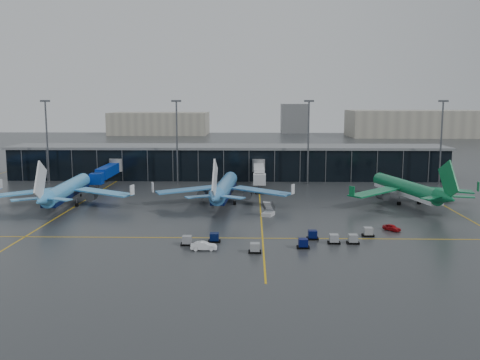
{
  "coord_description": "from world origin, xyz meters",
  "views": [
    {
      "loc": [
        8.05,
        -112.35,
        25.86
      ],
      "look_at": [
        5.0,
        18.0,
        6.0
      ],
      "focal_mm": 40.0,
      "sensor_mm": 36.0,
      "label": 1
    }
  ],
  "objects_px": {
    "airliner_klm_near": "(224,178)",
    "airliner_aer_lingus": "(406,179)",
    "mobile_airstair": "(268,212)",
    "airliner_arkefly": "(67,180)",
    "service_van_white": "(204,246)",
    "baggage_carts": "(292,240)",
    "service_van_red": "(392,228)"
  },
  "relations": [
    {
      "from": "airliner_klm_near",
      "to": "airliner_aer_lingus",
      "type": "relative_size",
      "value": 1.02
    },
    {
      "from": "airliner_klm_near",
      "to": "mobile_airstair",
      "type": "distance_m",
      "value": 18.79
    },
    {
      "from": "mobile_airstair",
      "to": "service_van_white",
      "type": "relative_size",
      "value": 0.82
    },
    {
      "from": "airliner_arkefly",
      "to": "airliner_klm_near",
      "type": "height_order",
      "value": "airliner_klm_near"
    },
    {
      "from": "airliner_arkefly",
      "to": "service_van_red",
      "type": "xyz_separation_m",
      "value": [
        73.04,
        -24.21,
        -5.52
      ]
    },
    {
      "from": "airliner_aer_lingus",
      "to": "service_van_red",
      "type": "distance_m",
      "value": 30.78
    },
    {
      "from": "service_van_red",
      "to": "service_van_white",
      "type": "bearing_deg",
      "value": 162.32
    },
    {
      "from": "airliner_klm_near",
      "to": "baggage_carts",
      "type": "relative_size",
      "value": 1.13
    },
    {
      "from": "airliner_arkefly",
      "to": "service_van_white",
      "type": "height_order",
      "value": "airliner_arkefly"
    },
    {
      "from": "airliner_klm_near",
      "to": "service_van_white",
      "type": "relative_size",
      "value": 8.89
    },
    {
      "from": "baggage_carts",
      "to": "service_van_red",
      "type": "bearing_deg",
      "value": 26.29
    },
    {
      "from": "airliner_arkefly",
      "to": "airliner_aer_lingus",
      "type": "relative_size",
      "value": 1.01
    },
    {
      "from": "airliner_klm_near",
      "to": "service_van_red",
      "type": "height_order",
      "value": "airliner_klm_near"
    },
    {
      "from": "airliner_arkefly",
      "to": "airliner_aer_lingus",
      "type": "xyz_separation_m",
      "value": [
        83.66,
        4.17,
        -0.08
      ]
    },
    {
      "from": "airliner_klm_near",
      "to": "service_van_white",
      "type": "bearing_deg",
      "value": -88.36
    },
    {
      "from": "airliner_aer_lingus",
      "to": "service_van_white",
      "type": "bearing_deg",
      "value": -150.35
    },
    {
      "from": "mobile_airstair",
      "to": "service_van_red",
      "type": "bearing_deg",
      "value": -9.43
    },
    {
      "from": "baggage_carts",
      "to": "mobile_airstair",
      "type": "distance_m",
      "value": 23.5
    },
    {
      "from": "airliner_arkefly",
      "to": "airliner_klm_near",
      "type": "relative_size",
      "value": 0.99
    },
    {
      "from": "airliner_arkefly",
      "to": "mobile_airstair",
      "type": "xyz_separation_m",
      "value": [
        48.97,
        -11.11,
        -5.39
      ]
    },
    {
      "from": "mobile_airstair",
      "to": "service_van_white",
      "type": "distance_m",
      "value": 30.15
    },
    {
      "from": "airliner_klm_near",
      "to": "mobile_airstair",
      "type": "xyz_separation_m",
      "value": [
        10.55,
        -14.57,
        -5.44
      ]
    },
    {
      "from": "mobile_airstair",
      "to": "service_van_red",
      "type": "distance_m",
      "value": 27.4
    },
    {
      "from": "mobile_airstair",
      "to": "service_van_white",
      "type": "height_order",
      "value": "mobile_airstair"
    },
    {
      "from": "baggage_carts",
      "to": "service_van_red",
      "type": "height_order",
      "value": "baggage_carts"
    },
    {
      "from": "airliner_klm_near",
      "to": "baggage_carts",
      "type": "xyz_separation_m",
      "value": [
        14.11,
        -37.8,
        -5.45
      ]
    },
    {
      "from": "baggage_carts",
      "to": "airliner_klm_near",
      "type": "bearing_deg",
      "value": 110.46
    },
    {
      "from": "airliner_arkefly",
      "to": "airliner_aer_lingus",
      "type": "bearing_deg",
      "value": 0.33
    },
    {
      "from": "airliner_klm_near",
      "to": "mobile_airstair",
      "type": "height_order",
      "value": "airliner_klm_near"
    },
    {
      "from": "airliner_arkefly",
      "to": "mobile_airstair",
      "type": "height_order",
      "value": "airliner_arkefly"
    },
    {
      "from": "airliner_klm_near",
      "to": "airliner_aer_lingus",
      "type": "distance_m",
      "value": 45.24
    },
    {
      "from": "airliner_klm_near",
      "to": "airliner_aer_lingus",
      "type": "xyz_separation_m",
      "value": [
        45.23,
        0.71,
        -0.14
      ]
    }
  ]
}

